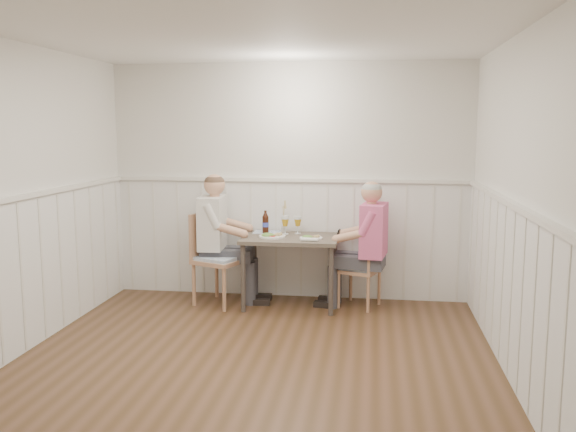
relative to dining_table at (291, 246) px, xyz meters
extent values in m
plane|color=#4A311B|center=(-0.07, -1.84, -0.65)|extent=(4.50, 4.50, 0.00)
cube|color=silver|center=(-0.07, 0.41, 0.65)|extent=(4.00, 0.04, 2.60)
cube|color=silver|center=(-0.07, -4.09, 0.65)|extent=(4.00, 0.04, 2.60)
cube|color=silver|center=(-2.07, -1.84, 0.65)|extent=(0.04, 4.50, 2.60)
cube|color=silver|center=(1.93, -1.84, 0.65)|extent=(0.04, 4.50, 2.60)
cube|color=white|center=(-0.07, -1.84, 1.94)|extent=(4.00, 4.50, 0.02)
cube|color=white|center=(-0.07, 0.39, 0.00)|extent=(3.98, 0.03, 1.30)
cube|color=white|center=(-2.06, -1.84, 0.00)|extent=(0.03, 4.48, 1.30)
cube|color=white|center=(1.91, -1.84, 0.00)|extent=(0.03, 4.48, 1.30)
cube|color=silver|center=(-0.07, 0.38, 0.67)|extent=(3.98, 0.06, 0.04)
cube|color=silver|center=(-2.04, -1.84, 0.67)|extent=(0.06, 4.48, 0.04)
cube|color=silver|center=(1.90, -1.84, 0.67)|extent=(0.06, 4.48, 0.04)
cube|color=#4E463C|center=(0.00, 0.00, 0.08)|extent=(1.00, 0.70, 0.04)
cylinder|color=#3F3833|center=(-0.45, -0.30, -0.30)|extent=(0.05, 0.05, 0.71)
cylinder|color=#3F3833|center=(-0.45, 0.30, -0.30)|extent=(0.05, 0.05, 0.71)
cylinder|color=#3F3833|center=(0.45, -0.30, -0.30)|extent=(0.05, 0.05, 0.71)
cylinder|color=#3F3833|center=(0.45, 0.30, -0.30)|extent=(0.05, 0.05, 0.71)
cube|color=tan|center=(0.73, 0.07, -0.26)|extent=(0.50, 0.50, 0.04)
cube|color=#5E7EA9|center=(0.73, 0.07, -0.23)|extent=(0.45, 0.45, 0.03)
cube|color=tan|center=(0.89, 0.01, -0.04)|extent=(0.16, 0.37, 0.40)
cylinder|color=tan|center=(0.83, -0.14, -0.47)|extent=(0.03, 0.03, 0.38)
cylinder|color=tan|center=(0.51, -0.03, -0.47)|extent=(0.03, 0.03, 0.38)
cylinder|color=tan|center=(0.94, 0.17, -0.47)|extent=(0.03, 0.03, 0.38)
cylinder|color=tan|center=(0.63, 0.28, -0.47)|extent=(0.03, 0.03, 0.38)
cube|color=tan|center=(-0.76, -0.05, -0.18)|extent=(0.61, 0.61, 0.04)
cube|color=#5E7EA9|center=(-0.76, -0.05, -0.14)|extent=(0.55, 0.55, 0.03)
cube|color=tan|center=(-0.96, 0.03, 0.09)|extent=(0.21, 0.44, 0.49)
cylinder|color=tan|center=(-0.87, 0.21, -0.43)|extent=(0.04, 0.04, 0.46)
cylinder|color=tan|center=(-0.50, 0.06, -0.43)|extent=(0.04, 0.04, 0.46)
cylinder|color=tan|center=(-1.02, -0.16, -0.43)|extent=(0.04, 0.04, 0.46)
cylinder|color=tan|center=(-0.65, -0.31, -0.43)|extent=(0.04, 0.04, 0.46)
cube|color=#3F3F47|center=(0.85, 0.01, -0.43)|extent=(0.49, 0.46, 0.45)
cube|color=#3F3F47|center=(0.65, 0.04, -0.15)|extent=(0.47, 0.42, 0.13)
cube|color=#D56396|center=(0.85, 0.01, 0.19)|extent=(0.30, 0.47, 0.55)
sphere|color=tan|center=(0.85, 0.01, 0.58)|extent=(0.22, 0.22, 0.22)
sphere|color=#A5A5A0|center=(0.85, 0.01, 0.61)|extent=(0.21, 0.21, 0.21)
cube|color=black|center=(0.50, 0.06, 0.19)|extent=(0.03, 0.07, 0.13)
cube|color=#3F3F47|center=(-0.84, 0.05, -0.42)|extent=(0.48, 0.44, 0.47)
cube|color=#3F3F47|center=(-0.64, 0.06, -0.13)|extent=(0.46, 0.40, 0.13)
cube|color=white|center=(-0.84, 0.05, 0.22)|extent=(0.28, 0.47, 0.57)
sphere|color=tan|center=(-0.84, 0.05, 0.63)|extent=(0.23, 0.23, 0.23)
sphere|color=#4C3828|center=(-0.84, 0.05, 0.66)|extent=(0.22, 0.22, 0.22)
cylinder|color=white|center=(0.23, -0.10, 0.10)|extent=(0.24, 0.24, 0.02)
ellipsoid|color=#3F722D|center=(0.19, -0.12, 0.13)|extent=(0.12, 0.10, 0.04)
sphere|color=tan|center=(0.28, -0.09, 0.13)|extent=(0.03, 0.03, 0.03)
cube|color=brown|center=(0.24, -0.04, 0.12)|extent=(0.07, 0.04, 0.01)
cylinder|color=white|center=(0.29, -0.04, 0.12)|extent=(0.05, 0.05, 0.03)
cylinder|color=white|center=(-0.19, -0.06, 0.10)|extent=(0.28, 0.28, 0.02)
ellipsoid|color=#3F722D|center=(-0.23, -0.09, 0.14)|extent=(0.14, 0.11, 0.05)
sphere|color=tan|center=(-0.12, -0.05, 0.13)|extent=(0.04, 0.04, 0.04)
cylinder|color=silver|center=(0.05, 0.19, 0.10)|extent=(0.07, 0.07, 0.01)
cylinder|color=silver|center=(0.05, 0.19, 0.14)|extent=(0.01, 0.01, 0.09)
cone|color=#BD8F17|center=(0.05, 0.19, 0.22)|extent=(0.08, 0.08, 0.08)
cylinder|color=silver|center=(0.05, 0.19, 0.27)|extent=(0.08, 0.08, 0.03)
cylinder|color=silver|center=(-0.08, 0.14, 0.10)|extent=(0.07, 0.07, 0.01)
cylinder|color=silver|center=(-0.08, 0.14, 0.15)|extent=(0.01, 0.01, 0.09)
cone|color=#BD8F17|center=(-0.08, 0.14, 0.22)|extent=(0.08, 0.08, 0.08)
cylinder|color=silver|center=(-0.08, 0.14, 0.28)|extent=(0.08, 0.08, 0.03)
cylinder|color=black|center=(-0.30, 0.17, 0.19)|extent=(0.07, 0.07, 0.18)
cone|color=black|center=(-0.30, 0.17, 0.30)|extent=(0.07, 0.07, 0.04)
cylinder|color=black|center=(-0.30, 0.17, 0.33)|extent=(0.03, 0.03, 0.03)
cylinder|color=#3747B7|center=(-0.30, 0.17, 0.19)|extent=(0.07, 0.07, 0.05)
cylinder|color=white|center=(0.22, -0.24, 0.11)|extent=(0.18, 0.05, 0.04)
cylinder|color=silver|center=(-0.13, 0.27, 0.13)|extent=(0.04, 0.04, 0.08)
cylinder|color=#D0BD7D|center=(-0.13, 0.27, 0.27)|extent=(0.02, 0.02, 0.25)
cone|color=#D0BD7D|center=(-0.13, 0.27, 0.43)|extent=(0.03, 0.03, 0.09)
cube|color=#5E7EA9|center=(-0.29, 0.23, 0.10)|extent=(0.31, 0.25, 0.01)
camera|label=1|loc=(0.86, -6.28, 1.23)|focal=38.00mm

